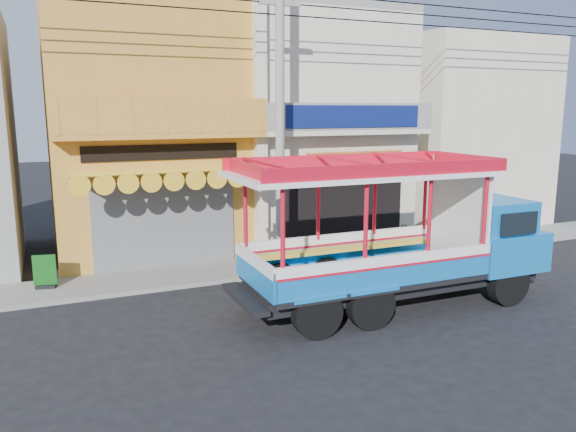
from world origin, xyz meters
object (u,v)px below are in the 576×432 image
(utility_pole, at_px, (285,100))
(potted_plant_b, at_px, (406,238))
(green_sign, at_px, (45,274))
(potted_plant_a, at_px, (386,240))
(songthaew_truck, at_px, (415,234))
(potted_plant_c, at_px, (434,231))

(utility_pole, distance_m, potted_plant_b, 6.42)
(green_sign, xyz_separation_m, potted_plant_a, (10.29, -0.49, 0.06))
(utility_pole, distance_m, green_sign, 7.99)
(utility_pole, xyz_separation_m, potted_plant_a, (3.77, 0.41, -4.47))
(songthaew_truck, relative_size, potted_plant_c, 8.30)
(songthaew_truck, height_order, potted_plant_c, songthaew_truck)
(potted_plant_a, bearing_deg, songthaew_truck, -148.70)
(potted_plant_a, xyz_separation_m, potted_plant_c, (2.25, 0.39, 0.04))
(utility_pole, xyz_separation_m, potted_plant_c, (6.03, 0.79, -4.44))
(potted_plant_b, bearing_deg, utility_pole, 46.87)
(potted_plant_b, height_order, potted_plant_c, potted_plant_c)
(potted_plant_b, bearing_deg, songthaew_truck, 98.43)
(potted_plant_a, bearing_deg, potted_plant_c, -24.16)
(green_sign, xyz_separation_m, potted_plant_c, (12.54, -0.10, 0.10))
(potted_plant_a, bearing_deg, green_sign, 143.35)
(green_sign, relative_size, potted_plant_c, 0.94)
(potted_plant_a, bearing_deg, potted_plant_b, -34.10)
(utility_pole, xyz_separation_m, green_sign, (-6.52, 0.89, -4.54))
(songthaew_truck, height_order, green_sign, songthaew_truck)
(utility_pole, bearing_deg, potted_plant_a, 6.14)
(potted_plant_a, xyz_separation_m, potted_plant_b, (0.81, -0.00, -0.01))
(green_sign, distance_m, potted_plant_a, 10.30)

